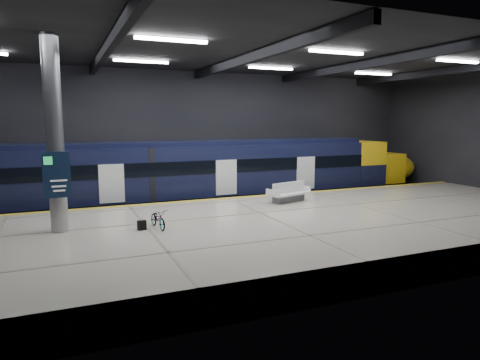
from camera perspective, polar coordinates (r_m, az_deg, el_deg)
ground at (r=19.70m, az=1.43°, el=-6.92°), size 30.00×30.00×0.00m
room_shell at (r=19.06m, az=1.48°, el=9.94°), size 30.10×16.10×8.05m
platform at (r=17.39m, az=4.87°, el=-7.09°), size 30.00×11.00×1.10m
safety_strip at (r=21.94m, az=-1.53°, el=-2.43°), size 30.00×0.40×0.01m
rails at (r=24.67m, az=-3.86°, el=-3.71°), size 30.00×1.52×0.16m
train at (r=24.09m, az=-5.72°, el=0.76°), size 29.40×2.84×3.79m
bench at (r=21.08m, az=6.51°, el=-1.97°), size 2.38×1.50×0.98m
bicycle at (r=16.11m, az=-10.88°, el=-5.08°), size 0.67×1.43×0.72m
pannier_bag at (r=16.05m, az=-12.96°, el=-5.88°), size 0.33×0.23×0.35m
info_column at (r=16.32m, az=-23.48°, el=5.21°), size 0.90×0.78×6.90m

